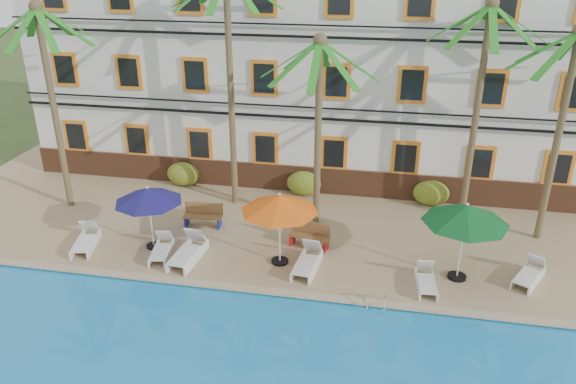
% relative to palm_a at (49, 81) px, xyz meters
% --- Properties ---
extents(ground, '(100.00, 100.00, 0.00)m').
position_rel_palm_a_xyz_m(ground, '(9.24, -3.76, -5.53)').
color(ground, '#384C23').
rests_on(ground, ground).
extents(pool_deck, '(30.00, 12.00, 0.25)m').
position_rel_palm_a_xyz_m(pool_deck, '(9.24, 1.24, -5.41)').
color(pool_deck, tan).
rests_on(pool_deck, ground).
extents(pool_coping, '(30.00, 0.35, 0.06)m').
position_rel_palm_a_xyz_m(pool_coping, '(9.24, -4.66, -5.25)').
color(pool_coping, tan).
rests_on(pool_coping, pool_deck).
extents(hotel_building, '(25.40, 6.44, 10.22)m').
position_rel_palm_a_xyz_m(hotel_building, '(9.24, 6.23, -0.16)').
color(hotel_building, silver).
rests_on(hotel_building, pool_deck).
extents(palm_a, '(4.22, 4.22, 8.27)m').
position_rel_palm_a_xyz_m(palm_a, '(0.00, 0.00, 0.00)').
color(palm_a, brown).
rests_on(palm_a, pool_deck).
extents(palm_b, '(4.22, 4.22, 9.54)m').
position_rel_palm_a_xyz_m(palm_b, '(6.77, 1.55, 0.72)').
color(palm_b, brown).
rests_on(palm_b, pool_deck).
extents(palm_c, '(4.22, 4.22, 7.34)m').
position_rel_palm_a_xyz_m(palm_c, '(10.41, 0.34, -0.54)').
color(palm_c, brown).
rests_on(palm_c, pool_deck).
extents(palm_d, '(4.22, 4.22, 8.48)m').
position_rel_palm_a_xyz_m(palm_d, '(16.17, 2.21, 0.11)').
color(palm_d, brown).
rests_on(palm_d, pool_deck).
extents(palm_e, '(4.22, 4.22, 7.85)m').
position_rel_palm_a_xyz_m(palm_e, '(18.78, 0.74, -0.24)').
color(palm_e, brown).
rests_on(palm_e, pool_deck).
extents(shrub_left, '(1.50, 0.90, 1.10)m').
position_rel_palm_a_xyz_m(shrub_left, '(3.98, 2.84, -4.73)').
color(shrub_left, '#1D5F1B').
rests_on(shrub_left, pool_deck).
extents(shrub_mid, '(1.50, 0.90, 1.10)m').
position_rel_palm_a_xyz_m(shrub_mid, '(9.51, 2.84, -4.73)').
color(shrub_mid, '#1D5F1B').
rests_on(shrub_mid, pool_deck).
extents(shrub_right, '(1.50, 0.90, 1.10)m').
position_rel_palm_a_xyz_m(shrub_right, '(14.91, 2.84, -4.73)').
color(shrub_right, '#1D5F1B').
rests_on(shrub_right, pool_deck).
extents(umbrella_blue, '(2.43, 2.43, 2.43)m').
position_rel_palm_a_xyz_m(umbrella_blue, '(4.86, -2.65, -3.21)').
color(umbrella_blue, black).
rests_on(umbrella_blue, pool_deck).
extents(umbrella_red, '(2.66, 2.66, 2.66)m').
position_rel_palm_a_xyz_m(umbrella_red, '(9.61, -2.83, -3.01)').
color(umbrella_red, black).
rests_on(umbrella_red, pool_deck).
extents(umbrella_green, '(2.77, 2.77, 2.76)m').
position_rel_palm_a_xyz_m(umbrella_green, '(15.59, -2.67, -2.92)').
color(umbrella_green, black).
rests_on(umbrella_green, pool_deck).
extents(lounger_a, '(1.06, 1.93, 0.86)m').
position_rel_palm_a_xyz_m(lounger_a, '(2.46, -3.13, -5.00)').
color(lounger_a, silver).
rests_on(lounger_a, pool_deck).
extents(lounger_b, '(0.87, 1.74, 0.79)m').
position_rel_palm_a_xyz_m(lounger_b, '(5.39, -3.16, -5.03)').
color(lounger_b, silver).
rests_on(lounger_b, pool_deck).
extents(lounger_c, '(0.89, 2.11, 0.97)m').
position_rel_palm_a_xyz_m(lounger_c, '(6.42, -3.25, -4.97)').
color(lounger_c, silver).
rests_on(lounger_c, pool_deck).
extents(lounger_d, '(0.86, 1.96, 0.90)m').
position_rel_palm_a_xyz_m(lounger_d, '(10.61, -3.07, -4.99)').
color(lounger_d, silver).
rests_on(lounger_d, pool_deck).
extents(lounger_e, '(0.71, 1.68, 0.77)m').
position_rel_palm_a_xyz_m(lounger_e, '(14.54, -3.41, -5.03)').
color(lounger_e, silver).
rests_on(lounger_e, pool_deck).
extents(lounger_f, '(1.35, 1.79, 0.81)m').
position_rel_palm_a_xyz_m(lounger_f, '(17.88, -2.42, -5.02)').
color(lounger_f, silver).
rests_on(lounger_f, pool_deck).
extents(bench_left, '(1.53, 0.57, 0.93)m').
position_rel_palm_a_xyz_m(bench_left, '(6.12, -0.72, -4.81)').
color(bench_left, olive).
rests_on(bench_left, pool_deck).
extents(bench_right, '(1.56, 0.76, 0.93)m').
position_rel_palm_a_xyz_m(bench_right, '(10.46, -1.51, -4.81)').
color(bench_right, olive).
rests_on(bench_right, pool_deck).
extents(pool_ladder, '(0.54, 0.74, 0.74)m').
position_rel_palm_a_xyz_m(pool_ladder, '(13.03, -4.76, -5.28)').
color(pool_ladder, silver).
rests_on(pool_ladder, ground).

